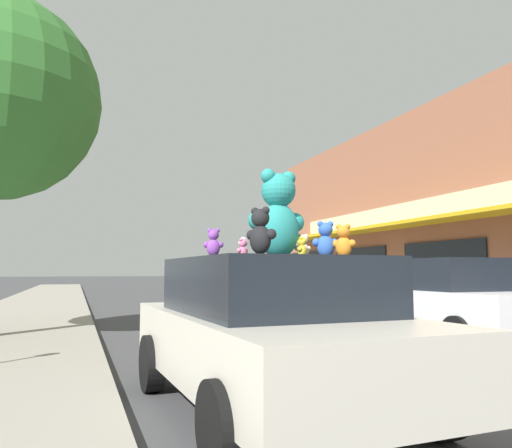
% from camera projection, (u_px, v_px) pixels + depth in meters
% --- Properties ---
extents(ground_plane, '(260.00, 260.00, 0.00)m').
position_uv_depth(ground_plane, '(463.00, 387.00, 5.93)').
color(ground_plane, '#424244').
extents(plush_art_car, '(2.20, 4.17, 1.51)m').
position_uv_depth(plush_art_car, '(271.00, 330.00, 4.96)').
color(plush_art_car, beige).
rests_on(plush_art_car, ground_plane).
extents(teddy_bear_giant, '(0.71, 0.47, 0.94)m').
position_uv_depth(teddy_bear_giant, '(278.00, 216.00, 5.29)').
color(teddy_bear_giant, teal).
rests_on(teddy_bear_giant, plush_art_car).
extents(teddy_bear_pink, '(0.17, 0.15, 0.24)m').
position_uv_depth(teddy_bear_pink, '(243.00, 249.00, 5.64)').
color(teddy_bear_pink, pink).
rests_on(teddy_bear_pink, plush_art_car).
extents(teddy_bear_cream, '(0.20, 0.12, 0.26)m').
position_uv_depth(teddy_bear_cream, '(303.00, 247.00, 5.32)').
color(teddy_bear_cream, beige).
rests_on(teddy_bear_cream, plush_art_car).
extents(teddy_bear_orange, '(0.22, 0.24, 0.34)m').
position_uv_depth(teddy_bear_orange, '(344.00, 241.00, 5.00)').
color(teddy_bear_orange, orange).
rests_on(teddy_bear_orange, plush_art_car).
extents(teddy_bear_brown, '(0.16, 0.20, 0.27)m').
position_uv_depth(teddy_bear_brown, '(269.00, 249.00, 5.87)').
color(teddy_bear_brown, olive).
rests_on(teddy_bear_brown, plush_art_car).
extents(teddy_bear_black, '(0.24, 0.27, 0.38)m').
position_uv_depth(teddy_bear_black, '(261.00, 231.00, 3.99)').
color(teddy_bear_black, black).
rests_on(teddy_bear_black, plush_art_car).
extents(teddy_bear_yellow, '(0.15, 0.15, 0.22)m').
position_uv_depth(teddy_bear_yellow, '(302.00, 248.00, 5.13)').
color(teddy_bear_yellow, yellow).
rests_on(teddy_bear_yellow, plush_art_car).
extents(teddy_bear_purple, '(0.19, 0.13, 0.26)m').
position_uv_depth(teddy_bear_purple, '(213.00, 243.00, 4.54)').
color(teddy_bear_purple, purple).
rests_on(teddy_bear_purple, plush_art_car).
extents(teddy_bear_blue, '(0.28, 0.19, 0.38)m').
position_uv_depth(teddy_bear_blue, '(326.00, 240.00, 5.07)').
color(teddy_bear_blue, blue).
rests_on(teddy_bear_blue, plush_art_car).
extents(teddy_bear_white, '(0.16, 0.19, 0.26)m').
position_uv_depth(teddy_bear_white, '(243.00, 249.00, 5.84)').
color(teddy_bear_white, white).
rests_on(teddy_bear_white, plush_art_car).
extents(parked_car_far_center, '(2.16, 4.70, 1.62)m').
position_uv_depth(parked_car_far_center, '(444.00, 298.00, 10.00)').
color(parked_car_far_center, silver).
rests_on(parked_car_far_center, ground_plane).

